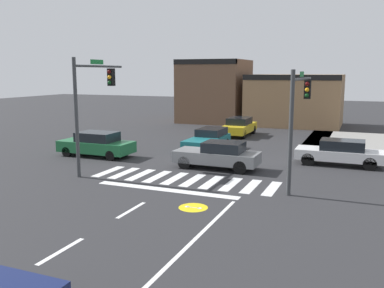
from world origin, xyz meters
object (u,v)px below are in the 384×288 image
object	(u,v)px
car_white	(340,152)
car_gray	(218,155)
car_green	(96,144)
car_teal	(208,139)
traffic_signal_southwest	(93,94)
traffic_signal_southeast	(300,105)
car_yellow	(239,126)

from	to	relation	value
car_white	car_gray	bearing A→B (deg)	-151.03
car_green	car_teal	bearing A→B (deg)	-140.02
car_green	car_teal	world-z (taller)	car_green
car_teal	traffic_signal_southwest	bearing A→B (deg)	-22.77
traffic_signal_southeast	car_teal	xyz separation A→B (m)	(-6.84, 6.44, -2.99)
car_white	car_yellow	xyz separation A→B (m)	(-8.35, 8.72, 0.02)
car_teal	car_green	bearing A→B (deg)	-50.02
traffic_signal_southeast	car_green	xyz separation A→B (m)	(-12.49, 1.70, -2.94)
traffic_signal_southwest	traffic_signal_southeast	world-z (taller)	traffic_signal_southwest
traffic_signal_southwest	car_teal	bearing A→B (deg)	-22.77
traffic_signal_southeast	car_yellow	world-z (taller)	traffic_signal_southeast
car_teal	car_gray	distance (m)	5.63
car_green	traffic_signal_southeast	bearing A→B (deg)	172.25
car_white	car_teal	distance (m)	8.68
traffic_signal_southwest	car_white	world-z (taller)	traffic_signal_southwest
car_green	car_white	distance (m)	14.48
car_green	car_gray	size ratio (longest dim) A/B	1.03
car_teal	car_gray	world-z (taller)	car_gray
traffic_signal_southwest	car_green	bearing A→B (deg)	34.17
car_green	car_white	xyz separation A→B (m)	(14.16, 3.03, -0.02)
traffic_signal_southeast	car_yellow	size ratio (longest dim) A/B	1.28
car_green	car_gray	xyz separation A→B (m)	(8.10, -0.33, -0.01)
car_teal	traffic_signal_southeast	bearing A→B (deg)	46.70
traffic_signal_southwest	car_green	size ratio (longest dim) A/B	1.25
car_green	car_yellow	distance (m)	13.11
car_green	car_yellow	xyz separation A→B (m)	(5.81, 11.75, 0.00)
car_yellow	car_teal	bearing A→B (deg)	-1.30
traffic_signal_southeast	car_teal	size ratio (longest dim) A/B	1.23
car_gray	traffic_signal_southeast	bearing A→B (deg)	162.61
traffic_signal_southwest	car_yellow	bearing A→B (deg)	-13.24
traffic_signal_southwest	car_yellow	world-z (taller)	traffic_signal_southwest
car_gray	car_green	bearing A→B (deg)	-2.30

